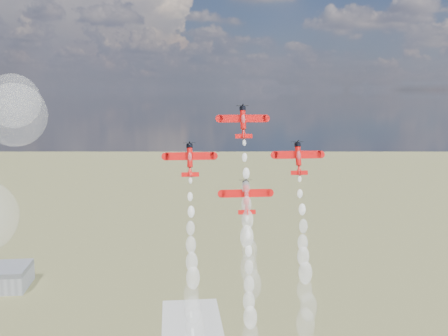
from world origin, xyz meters
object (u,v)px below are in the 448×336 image
plane_right (298,158)px  plane_slot (246,196)px  plane_lead (243,121)px  plane_left (190,159)px

plane_right → plane_slot: (-15.87, -3.61, -10.51)m
plane_lead → plane_right: size_ratio=1.00×
plane_slot → plane_left: bearing=167.2°
plane_lead → plane_slot: size_ratio=1.00×
plane_lead → plane_left: 19.38m
plane_lead → plane_slot: 22.22m
plane_left → plane_slot: bearing=-12.8°
plane_lead → plane_slot: bearing=-90.0°
plane_left → plane_right: (31.75, 0.00, 0.00)m
plane_left → plane_lead: bearing=12.8°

